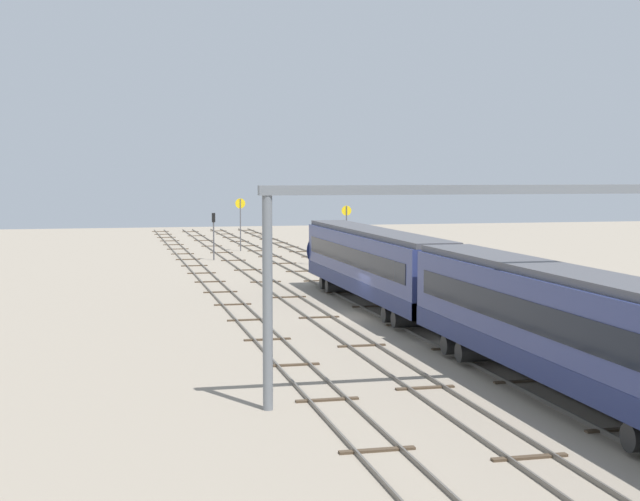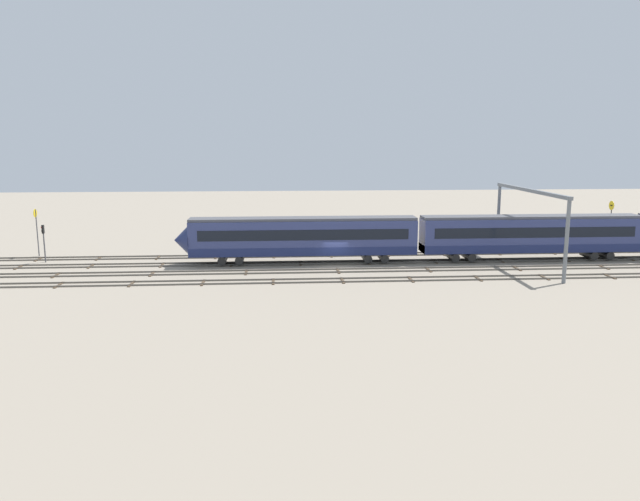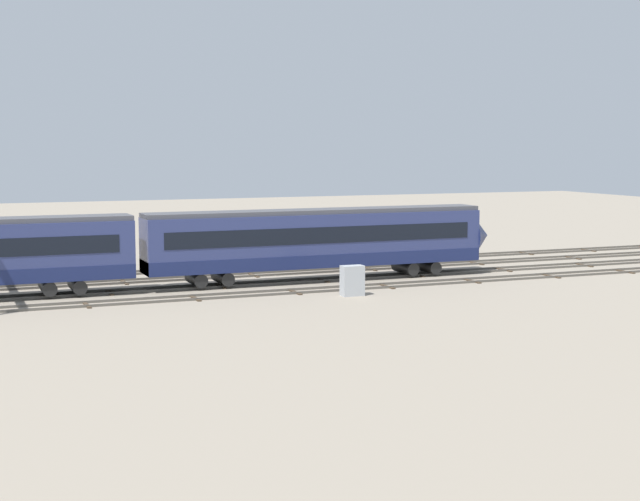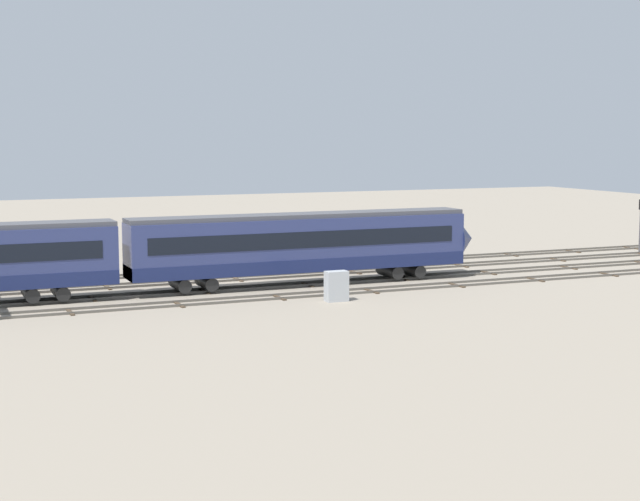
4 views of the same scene
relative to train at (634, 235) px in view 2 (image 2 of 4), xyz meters
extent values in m
plane|color=gray|center=(33.30, 2.10, -2.66)|extent=(191.40, 191.40, 0.00)
cube|color=#59544C|center=(33.30, -4.93, -2.58)|extent=(175.40, 0.07, 0.16)
cube|color=#59544C|center=(33.30, -3.49, -2.58)|extent=(175.40, 0.07, 0.16)
cube|color=#473828|center=(0.81, -4.21, -2.62)|extent=(0.24, 2.40, 0.08)
cube|color=#473828|center=(7.31, -4.21, -2.62)|extent=(0.24, 2.40, 0.08)
cube|color=#473828|center=(13.81, -4.21, -2.62)|extent=(0.24, 2.40, 0.08)
cube|color=#473828|center=(20.30, -4.21, -2.62)|extent=(0.24, 2.40, 0.08)
cube|color=#473828|center=(26.80, -4.21, -2.62)|extent=(0.24, 2.40, 0.08)
cube|color=#473828|center=(33.30, -4.21, -2.62)|extent=(0.24, 2.40, 0.08)
cube|color=#473828|center=(39.79, -4.21, -2.62)|extent=(0.24, 2.40, 0.08)
cube|color=#473828|center=(46.29, -4.21, -2.62)|extent=(0.24, 2.40, 0.08)
cube|color=#473828|center=(52.78, -4.21, -2.62)|extent=(0.24, 2.40, 0.08)
cube|color=#473828|center=(59.28, -4.21, -2.62)|extent=(0.24, 2.40, 0.08)
cube|color=#473828|center=(65.78, -4.21, -2.62)|extent=(0.24, 2.40, 0.08)
cube|color=#59544C|center=(33.30, -0.72, -2.58)|extent=(175.40, 0.07, 0.16)
cube|color=#59544C|center=(33.30, 0.72, -2.58)|extent=(175.40, 0.07, 0.16)
cube|color=#473828|center=(0.41, 0.00, -2.62)|extent=(0.24, 2.40, 0.08)
cube|color=#473828|center=(7.72, 0.00, -2.62)|extent=(0.24, 2.40, 0.08)
cube|color=#473828|center=(15.02, 0.00, -2.62)|extent=(0.24, 2.40, 0.08)
cube|color=#473828|center=(22.33, 0.00, -2.62)|extent=(0.24, 2.40, 0.08)
cube|color=#473828|center=(29.64, 0.00, -2.62)|extent=(0.24, 2.40, 0.08)
cube|color=#473828|center=(36.95, 0.00, -2.62)|extent=(0.24, 2.40, 0.08)
cube|color=#473828|center=(44.26, 0.00, -2.62)|extent=(0.24, 2.40, 0.08)
cube|color=#473828|center=(51.57, 0.00, -2.62)|extent=(0.24, 2.40, 0.08)
cube|color=#473828|center=(58.88, 0.00, -2.62)|extent=(0.24, 2.40, 0.08)
cube|color=#473828|center=(66.18, 0.00, -2.62)|extent=(0.24, 2.40, 0.08)
cube|color=#59544C|center=(33.30, 3.49, -2.58)|extent=(175.40, 0.07, 0.16)
cube|color=#59544C|center=(33.30, 4.93, -2.58)|extent=(175.40, 0.07, 0.16)
cube|color=#473828|center=(5.60, 4.21, -2.62)|extent=(0.24, 2.40, 0.08)
cube|color=#473828|center=(14.83, 4.21, -2.62)|extent=(0.24, 2.40, 0.08)
cube|color=#473828|center=(24.06, 4.21, -2.62)|extent=(0.24, 2.40, 0.08)
cube|color=#473828|center=(33.30, 4.21, -2.62)|extent=(0.24, 2.40, 0.08)
cube|color=#473828|center=(42.53, 4.21, -2.62)|extent=(0.24, 2.40, 0.08)
cube|color=#473828|center=(51.76, 4.21, -2.62)|extent=(0.24, 2.40, 0.08)
cube|color=#473828|center=(60.99, 4.21, -2.62)|extent=(0.24, 2.40, 0.08)
cube|color=#59544C|center=(33.30, 7.70, -2.58)|extent=(175.40, 0.07, 0.16)
cube|color=#59544C|center=(33.30, 9.13, -2.58)|extent=(175.40, 0.07, 0.16)
cube|color=#473828|center=(7.31, 8.42, -2.62)|extent=(0.24, 2.40, 0.08)
cube|color=#473828|center=(13.81, 8.42, -2.62)|extent=(0.24, 2.40, 0.08)
cube|color=#473828|center=(20.30, 8.42, -2.62)|extent=(0.24, 2.40, 0.08)
cube|color=#473828|center=(26.80, 8.42, -2.62)|extent=(0.24, 2.40, 0.08)
cube|color=#473828|center=(33.30, 8.42, -2.62)|extent=(0.24, 2.40, 0.08)
cube|color=#473828|center=(39.79, 8.42, -2.62)|extent=(0.24, 2.40, 0.08)
cube|color=#473828|center=(46.29, 8.42, -2.62)|extent=(0.24, 2.40, 0.08)
cube|color=#473828|center=(52.78, 8.42, -2.62)|extent=(0.24, 2.40, 0.08)
cube|color=#473828|center=(59.28, 8.42, -2.62)|extent=(0.24, 2.40, 0.08)
cube|color=navy|center=(36.59, 0.00, 0.20)|extent=(24.00, 2.90, 3.60)
cube|color=navy|center=(36.59, 0.00, -1.15)|extent=(24.00, 2.94, 0.90)
cube|color=#4C4C51|center=(36.59, 0.00, 2.15)|extent=(24.00, 2.50, 0.30)
cube|color=black|center=(36.59, -1.46, 0.63)|extent=(22.00, 0.04, 1.10)
cube|color=black|center=(36.59, 1.46, 0.63)|extent=(22.00, 0.04, 1.10)
cylinder|color=black|center=(28.01, 0.00, -2.05)|extent=(0.90, 2.70, 0.90)
cylinder|color=black|center=(29.81, 0.00, -2.05)|extent=(0.90, 2.70, 0.90)
cylinder|color=black|center=(43.37, 0.00, -2.05)|extent=(0.90, 2.70, 0.90)
cylinder|color=black|center=(45.17, 0.00, -2.05)|extent=(0.90, 2.70, 0.90)
cube|color=navy|center=(11.79, 0.00, 0.20)|extent=(24.00, 2.90, 3.60)
cube|color=navy|center=(11.79, 0.00, -1.15)|extent=(24.00, 2.94, 0.90)
cube|color=#4C4C51|center=(11.79, 0.00, 2.15)|extent=(24.00, 2.50, 0.30)
cube|color=black|center=(11.79, -1.46, 0.63)|extent=(22.00, 0.04, 1.10)
cube|color=black|center=(11.79, 1.46, 0.63)|extent=(22.00, 0.04, 1.10)
cylinder|color=black|center=(3.21, 0.00, -2.05)|extent=(0.90, 2.70, 0.90)
cylinder|color=black|center=(5.01, 0.00, -2.05)|extent=(0.90, 2.70, 0.90)
cylinder|color=black|center=(18.57, 0.00, -2.05)|extent=(0.90, 2.70, 0.90)
cylinder|color=black|center=(20.37, 0.00, -2.05)|extent=(0.90, 2.70, 0.90)
cone|color=navy|center=(49.39, 0.00, 0.02)|extent=(1.60, 3.24, 3.24)
cylinder|color=slate|center=(13.00, -6.59, 1.18)|extent=(0.36, 0.36, 7.68)
cylinder|color=slate|center=(13.00, 10.79, 1.18)|extent=(0.36, 0.36, 7.68)
cube|color=slate|center=(13.00, 2.10, 5.19)|extent=(0.40, 17.98, 0.35)
cylinder|color=#4C4C51|center=(66.49, -6.18, 0.02)|extent=(0.12, 0.12, 5.36)
cylinder|color=yellow|center=(66.53, -6.18, 2.27)|extent=(0.05, 0.95, 0.95)
cube|color=black|center=(66.56, -6.18, 2.27)|extent=(0.02, 0.43, 0.12)
cylinder|color=#4C4C51|center=(-0.59, -5.96, 0.25)|extent=(0.12, 0.12, 5.81)
cylinder|color=yellow|center=(-0.55, -5.96, 2.67)|extent=(0.05, 1.09, 1.09)
cube|color=black|center=(-0.52, -5.96, 2.67)|extent=(0.02, 0.49, 0.12)
cylinder|color=#4C4C51|center=(64.43, -2.52, -1.07)|extent=(0.14, 0.14, 3.17)
cube|color=black|center=(64.43, -2.52, 0.96)|extent=(0.20, 0.32, 0.90)
sphere|color=red|center=(64.54, -2.52, 1.16)|extent=(0.20, 0.20, 0.20)
sphere|color=#262626|center=(64.54, -2.52, 0.77)|extent=(0.20, 0.20, 0.20)
cube|color=#B2B7BC|center=(36.18, -6.82, -1.71)|extent=(1.40, 0.78, 1.89)
cube|color=#333333|center=(36.89, -6.82, -1.43)|extent=(0.02, 0.54, 0.24)
camera|label=1|loc=(-19.24, 16.39, 5.78)|focal=52.16mm
camera|label=2|loc=(39.28, 63.63, 10.42)|focal=34.04mm
camera|label=3|loc=(12.15, -60.46, 6.79)|focal=53.63mm
camera|label=4|loc=(12.00, -61.07, 7.69)|focal=54.33mm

